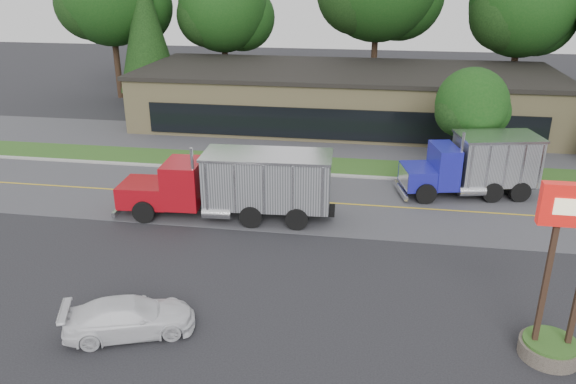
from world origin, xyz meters
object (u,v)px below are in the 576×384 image
bilo_sign (559,302)px  dump_truck_blue (477,164)px  dump_truck_red (238,183)px  rally_car (130,317)px

bilo_sign → dump_truck_blue: 14.05m
dump_truck_red → dump_truck_blue: (12.07, 5.03, -0.02)m
bilo_sign → dump_truck_red: (-12.46, 9.02, -0.21)m
bilo_sign → dump_truck_red: 15.38m
dump_truck_blue → rally_car: 20.18m
dump_truck_blue → bilo_sign: bearing=79.4°
bilo_sign → rally_car: bilo_sign is taller
bilo_sign → dump_truck_blue: size_ratio=0.79×
dump_truck_red → dump_truck_blue: 13.07m
dump_truck_blue → dump_truck_red: bearing=10.4°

